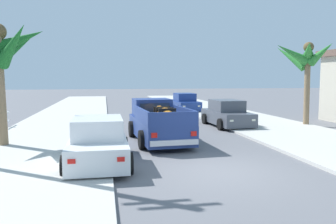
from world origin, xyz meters
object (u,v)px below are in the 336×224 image
(car_right_near, at_px, (98,143))
(car_left_near, at_px, (185,103))
(pickup_truck, at_px, (158,123))
(car_left_mid, at_px, (227,114))
(palm_tree_left_mid, at_px, (306,57))

(car_right_near, bearing_deg, car_left_near, 67.56)
(pickup_truck, bearing_deg, car_left_mid, 39.44)
(car_left_near, distance_m, car_right_near, 18.12)
(car_left_near, distance_m, car_left_mid, 9.24)
(car_left_near, relative_size, car_left_mid, 1.00)
(car_left_near, height_order, car_right_near, same)
(car_left_near, xyz_separation_m, car_left_mid, (0.28, -9.24, 0.00))
(car_right_near, bearing_deg, pickup_truck, 55.38)
(car_right_near, height_order, palm_tree_left_mid, palm_tree_left_mid)
(car_right_near, xyz_separation_m, palm_tree_left_mid, (11.68, 6.82, 3.30))
(car_left_mid, relative_size, palm_tree_left_mid, 0.87)
(pickup_truck, xyz_separation_m, palm_tree_left_mid, (9.13, 3.14, 3.20))
(car_left_near, bearing_deg, car_left_mid, -88.24)
(car_left_mid, bearing_deg, pickup_truck, -140.56)
(car_left_near, bearing_deg, pickup_truck, -108.50)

